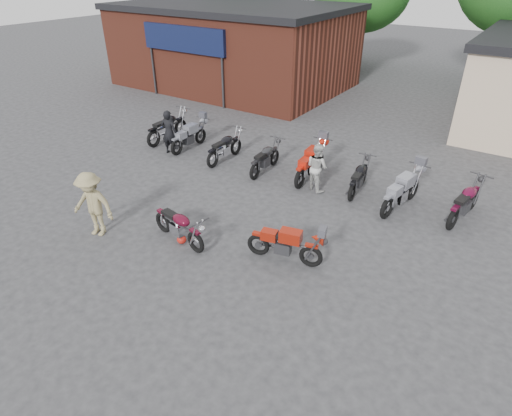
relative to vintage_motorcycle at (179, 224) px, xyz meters
The scene contains 17 objects.
ground 0.86m from the vintage_motorcycle, 18.14° to the right, with size 90.00×90.00×0.00m, color #303032.
brick_building 16.19m from the vintage_motorcycle, 121.22° to the left, with size 12.00×8.00×4.00m, color maroon.
tree_1 22.45m from the vintage_motorcycle, 101.31° to the left, with size 5.92×5.92×7.40m, color #165218, non-canonical shape.
vintage_motorcycle is the anchor object (origin of this frame).
sportbike 2.77m from the vintage_motorcycle, 17.27° to the left, with size 1.82×0.60×1.06m, color #9F1E0D, non-canonical shape.
helmet 0.43m from the vintage_motorcycle, 22.35° to the right, with size 0.24×0.24×0.22m, color red.
person_dark 6.00m from the vintage_motorcycle, 135.94° to the left, with size 0.60×0.39×1.64m, color black.
person_light 4.84m from the vintage_motorcycle, 71.33° to the left, with size 0.74×0.58×1.52m, color #BBBBB6.
person_tan 2.31m from the vintage_motorcycle, 155.85° to the right, with size 1.15×0.66×1.79m, color #9C8E60.
row_bike_0 7.30m from the vintage_motorcycle, 136.15° to the left, with size 2.14×0.71×1.24m, color black, non-canonical shape.
row_bike_1 6.31m from the vintage_motorcycle, 129.24° to the left, with size 1.92×0.63×1.11m, color gray, non-canonical shape.
row_bike_2 5.24m from the vintage_motorcycle, 114.62° to the left, with size 1.92×0.63×1.12m, color black, non-canonical shape.
row_bike_3 4.81m from the vintage_motorcycle, 95.69° to the left, with size 1.86×0.61×1.08m, color #252528, non-canonical shape.
row_bike_4 5.26m from the vintage_motorcycle, 78.60° to the left, with size 2.11×0.70×1.22m, color red, non-canonical shape.
row_bike_5 5.85m from the vintage_motorcycle, 62.38° to the left, with size 1.81×0.60×1.05m, color black, non-canonical shape.
row_bike_6 6.40m from the vintage_motorcycle, 49.75° to the left, with size 2.09×0.69×1.21m, color gray, non-canonical shape.
row_bike_7 7.82m from the vintage_motorcycle, 42.32° to the left, with size 2.02×0.67×1.17m, color #510A26, non-canonical shape.
Camera 1 is at (6.05, -6.27, 6.34)m, focal length 30.00 mm.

